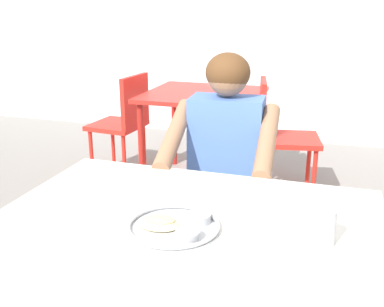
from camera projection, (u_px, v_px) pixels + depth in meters
name	position (u px, v px, depth m)	size (l,w,h in m)	color
table_foreground	(181.00, 244.00, 1.42)	(1.21, 0.95, 0.73)	silver
thali_tray	(176.00, 226.00, 1.38)	(0.28, 0.28, 0.03)	#B7BABF
drinking_cup	(323.00, 225.00, 1.28)	(0.07, 0.07, 0.11)	silver
chair_foreground	(230.00, 181.00, 2.39)	(0.46, 0.45, 0.86)	silver
diner_foreground	(223.00, 157.00, 2.12)	(0.52, 0.57, 1.16)	#3B3B3B
table_background_red	(204.00, 104.00, 3.48)	(0.86, 0.83, 0.73)	red
chair_red_left	(125.00, 118.00, 3.71)	(0.43, 0.44, 0.83)	red
chair_red_right	(278.00, 130.00, 3.32)	(0.50, 0.47, 0.86)	red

